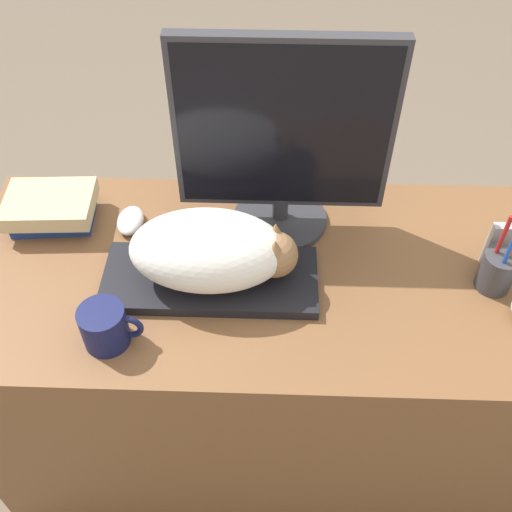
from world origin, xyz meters
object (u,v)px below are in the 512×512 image
object	(u,v)px
coffee_mug	(106,327)
pen_cup	(498,270)
keyboard	(210,279)
monitor	(283,138)
cat	(214,250)
computer_mouse	(130,221)
book_stack	(51,209)
phone	(500,245)

from	to	relation	value
coffee_mug	pen_cup	xyz separation A→B (m)	(0.79, 0.17, 0.01)
keyboard	monitor	size ratio (longest dim) A/B	0.98
cat	monitor	bearing A→B (deg)	55.31
pen_cup	keyboard	bearing A→B (deg)	-178.72
monitor	coffee_mug	distance (m)	0.52
pen_cup	cat	bearing A→B (deg)	-178.69
monitor	pen_cup	world-z (taller)	monitor
computer_mouse	coffee_mug	size ratio (longest dim) A/B	0.78
keyboard	cat	xyz separation A→B (m)	(0.01, 0.00, 0.09)
keyboard	book_stack	size ratio (longest dim) A/B	2.19
keyboard	cat	distance (m)	0.09
coffee_mug	phone	bearing A→B (deg)	16.10
pen_cup	book_stack	distance (m)	1.00
keyboard	monitor	world-z (taller)	monitor
keyboard	book_stack	xyz separation A→B (m)	(-0.38, 0.18, 0.03)
cat	coffee_mug	size ratio (longest dim) A/B	2.82
pen_cup	phone	bearing A→B (deg)	73.72
phone	computer_mouse	bearing A→B (deg)	173.58
phone	keyboard	bearing A→B (deg)	-172.80
cat	monitor	xyz separation A→B (m)	(0.13, 0.19, 0.14)
coffee_mug	computer_mouse	bearing A→B (deg)	92.48
pen_cup	phone	xyz separation A→B (m)	(0.02, 0.06, 0.01)
phone	coffee_mug	bearing A→B (deg)	-163.90
keyboard	phone	world-z (taller)	phone
monitor	phone	xyz separation A→B (m)	(0.47, -0.12, -0.18)
monitor	computer_mouse	size ratio (longest dim) A/B	4.91
book_stack	coffee_mug	bearing A→B (deg)	-59.47
coffee_mug	monitor	bearing A→B (deg)	46.26
keyboard	coffee_mug	bearing A→B (deg)	-140.43
pen_cup	book_stack	size ratio (longest dim) A/B	1.03
monitor	computer_mouse	bearing A→B (deg)	-176.01
monitor	coffee_mug	world-z (taller)	monitor
book_stack	monitor	bearing A→B (deg)	1.69
computer_mouse	pen_cup	size ratio (longest dim) A/B	0.44
computer_mouse	cat	bearing A→B (deg)	-38.61
cat	pen_cup	world-z (taller)	pen_cup
pen_cup	phone	world-z (taller)	pen_cup
coffee_mug	phone	distance (m)	0.84
keyboard	pen_cup	world-z (taller)	pen_cup
computer_mouse	keyboard	bearing A→B (deg)	-40.29
computer_mouse	book_stack	xyz separation A→B (m)	(-0.18, 0.01, 0.02)
monitor	pen_cup	xyz separation A→B (m)	(0.45, -0.18, -0.19)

